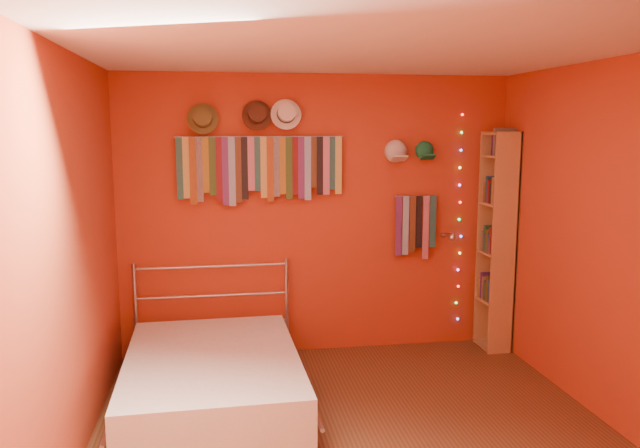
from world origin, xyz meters
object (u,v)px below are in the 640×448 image
reading_lamp (451,237)px  bookshelf (501,240)px  bed (213,378)px  tie_rack (259,166)px

reading_lamp → bookshelf: bookshelf is taller
bookshelf → bed: (-2.61, -0.81, -0.81)m
bed → bookshelf: bearing=16.1°
bookshelf → bed: bearing=-162.7°
reading_lamp → tie_rack: bearing=175.0°
tie_rack → bookshelf: size_ratio=0.72×
bed → tie_rack: bearing=64.7°
bed → reading_lamp: bearing=19.8°
tie_rack → bookshelf: (2.18, -0.15, -0.69)m
reading_lamp → bookshelf: bearing=-0.8°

